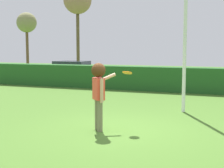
{
  "coord_description": "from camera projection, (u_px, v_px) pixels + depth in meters",
  "views": [
    {
      "loc": [
        2.9,
        -8.29,
        2.24
      ],
      "look_at": [
        -0.5,
        0.67,
        1.15
      ],
      "focal_mm": 53.12,
      "sensor_mm": 36.0,
      "label": 1
    }
  ],
  "objects": [
    {
      "name": "birch_tree",
      "position": [
        77.0,
        1.0,
        26.18
      ],
      "size": [
        2.24,
        2.24,
        7.03
      ],
      "color": "brown",
      "rests_on": "ground"
    },
    {
      "name": "person",
      "position": [
        99.0,
        86.0,
        8.72
      ],
      "size": [
        0.51,
        0.82,
        1.81
      ],
      "color": "#797556",
      "rests_on": "ground"
    },
    {
      "name": "parked_car_silver",
      "position": [
        72.0,
        69.0,
        22.81
      ],
      "size": [
        4.21,
        1.82,
        1.25
      ],
      "color": "#B7B7BC",
      "rests_on": "ground"
    },
    {
      "name": "bare_elm_tree",
      "position": [
        27.0,
        24.0,
        29.06
      ],
      "size": [
        1.75,
        1.75,
        5.22
      ],
      "color": "brown",
      "rests_on": "ground"
    },
    {
      "name": "lamppost",
      "position": [
        185.0,
        16.0,
        11.03
      ],
      "size": [
        0.24,
        0.24,
        5.88
      ],
      "color": "silver",
      "rests_on": "ground"
    },
    {
      "name": "ground_plane",
      "position": [
        120.0,
        129.0,
        8.98
      ],
      "size": [
        60.0,
        60.0,
        0.0
      ],
      "primitive_type": "plane",
      "color": "#466F27"
    },
    {
      "name": "frisbee",
      "position": [
        127.0,
        73.0,
        8.97
      ],
      "size": [
        0.26,
        0.26,
        0.11
      ],
      "color": "orange"
    },
    {
      "name": "hedge_row",
      "position": [
        175.0,
        79.0,
        16.48
      ],
      "size": [
        22.06,
        0.9,
        1.22
      ],
      "primitive_type": "cube",
      "color": "#225621",
      "rests_on": "ground"
    }
  ]
}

